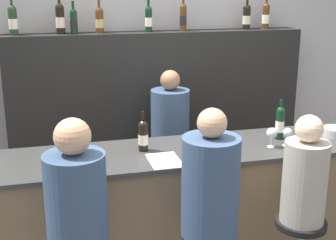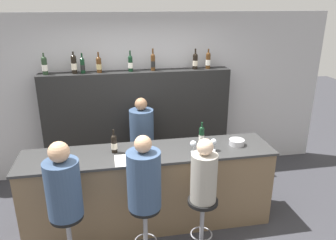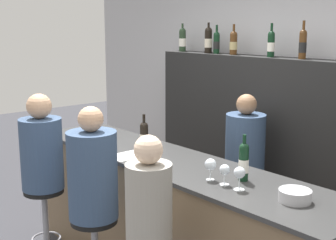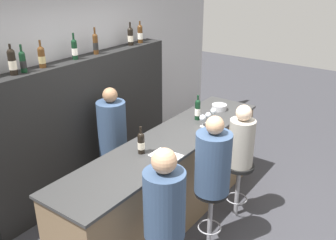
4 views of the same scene
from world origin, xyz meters
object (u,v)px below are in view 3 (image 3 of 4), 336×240
at_px(wine_bottle_backbar_2, 217,42).
at_px(wine_bottle_backbar_5, 303,44).
at_px(wine_bottle_backbar_3, 233,43).
at_px(bar_stool_middle, 95,237).
at_px(wine_bottle_backbar_4, 271,44).
at_px(wine_bottle_backbar_1, 208,40).
at_px(wine_glass_1, 225,170).
at_px(guest_seated_right, 149,201).
at_px(metal_bowl, 295,196).
at_px(guest_seated_left, 41,149).
at_px(wine_bottle_counter_0, 144,135).
at_px(wine_glass_2, 240,173).
at_px(guest_seated_middle, 92,172).
at_px(bar_stool_left, 45,206).
at_px(bartender, 244,181).
at_px(wine_glass_0, 210,165).
at_px(wine_bottle_backbar_0, 182,39).
at_px(wine_bottle_counter_1, 244,161).

relative_size(wine_bottle_backbar_2, wine_bottle_backbar_5, 0.88).
distance_m(wine_bottle_backbar_3, bar_stool_middle, 2.39).
xyz_separation_m(wine_bottle_backbar_4, wine_bottle_backbar_5, (0.34, -0.00, 0.01)).
relative_size(wine_bottle_backbar_1, wine_bottle_backbar_4, 1.02).
bearing_deg(wine_glass_1, guest_seated_right, -105.61).
bearing_deg(metal_bowl, guest_seated_left, -163.37).
height_order(wine_bottle_counter_0, guest_seated_left, guest_seated_left).
bearing_deg(wine_glass_2, wine_bottle_backbar_5, 110.60).
bearing_deg(wine_bottle_counter_0, metal_bowl, -2.28).
bearing_deg(guest_seated_left, wine_glass_1, 17.90).
bearing_deg(wine_bottle_counter_0, guest_seated_left, -127.97).
bearing_deg(wine_bottle_backbar_2, guest_seated_right, -56.07).
bearing_deg(wine_bottle_backbar_5, guest_seated_middle, -101.23).
bearing_deg(wine_bottle_backbar_1, wine_bottle_counter_0, -68.41).
bearing_deg(bar_stool_middle, wine_bottle_backbar_5, 78.77).
height_order(wine_bottle_backbar_4, bar_stool_left, wine_bottle_backbar_4).
relative_size(wine_bottle_counter_0, bar_stool_middle, 0.43).
height_order(wine_bottle_backbar_3, bar_stool_left, wine_bottle_backbar_3).
relative_size(wine_bottle_backbar_4, bartender, 0.21).
xyz_separation_m(wine_glass_0, bar_stool_middle, (-0.66, -0.51, -0.60)).
relative_size(guest_seated_left, guest_seated_middle, 1.00).
distance_m(wine_bottle_backbar_0, guest_seated_left, 2.14).
xyz_separation_m(wine_bottle_counter_1, guest_seated_middle, (-0.81, -0.68, -0.13)).
bearing_deg(bar_stool_left, guest_seated_middle, 0.00).
distance_m(guest_seated_right, bartender, 1.61).
bearing_deg(wine_glass_0, wine_glass_2, 0.00).
bearing_deg(wine_bottle_backbar_4, wine_bottle_counter_1, -58.54).
height_order(wine_bottle_backbar_1, bar_stool_left, wine_bottle_backbar_1).
distance_m(bar_stool_left, guest_seated_middle, 0.95).
bearing_deg(wine_bottle_backbar_4, wine_glass_0, -66.44).
bearing_deg(wine_glass_0, wine_glass_1, 0.00).
height_order(wine_bottle_backbar_1, guest_seated_right, wine_bottle_backbar_1).
relative_size(wine_bottle_backbar_4, guest_seated_left, 0.38).
height_order(wine_bottle_counter_1, wine_bottle_backbar_0, wine_bottle_backbar_0).
xyz_separation_m(wine_bottle_counter_1, metal_bowl, (0.45, -0.06, -0.10)).
distance_m(wine_glass_1, guest_seated_left, 1.68).
bearing_deg(bar_stool_left, wine_bottle_counter_0, 52.03).
bearing_deg(wine_bottle_backbar_0, wine_bottle_backbar_4, 0.00).
relative_size(wine_bottle_backbar_2, wine_bottle_backbar_4, 0.94).
height_order(wine_bottle_backbar_3, wine_glass_1, wine_bottle_backbar_3).
xyz_separation_m(wine_bottle_backbar_3, guest_seated_right, (1.06, -1.93, -0.87)).
distance_m(wine_bottle_counter_0, metal_bowl, 1.54).
xyz_separation_m(metal_bowl, guest_seated_left, (-2.06, -0.62, -0.03)).
distance_m(wine_bottle_counter_1, wine_bottle_backbar_4, 1.63).
distance_m(bar_stool_left, bar_stool_middle, 0.81).
bearing_deg(metal_bowl, guest_seated_right, -134.85).
distance_m(bar_stool_middle, guest_seated_right, 0.80).
relative_size(wine_bottle_counter_0, guest_seated_right, 0.40).
relative_size(wine_bottle_counter_0, wine_glass_0, 1.97).
height_order(wine_bottle_backbar_3, guest_seated_left, wine_bottle_backbar_3).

